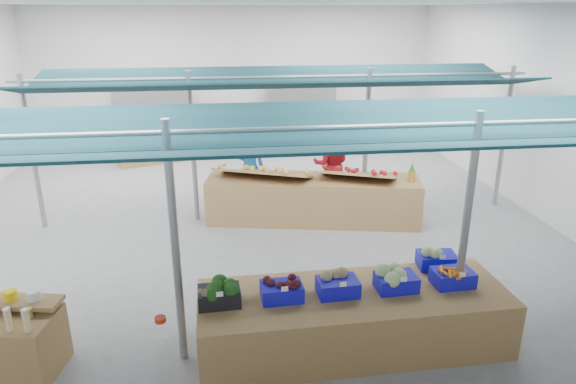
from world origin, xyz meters
The scene contains 22 objects.
floor centered at (0.00, 0.00, 0.00)m, with size 13.00×13.00×0.00m, color slate.
hall centered at (0.00, 1.44, 2.65)m, with size 13.00×13.00×13.00m.
pole_grid centered at (0.75, -1.75, 1.81)m, with size 10.00×4.60×3.00m.
awnings centered at (0.75, -1.75, 2.78)m, with size 9.50×7.08×0.30m.
back_shelving_left centered at (-2.50, 6.00, 1.00)m, with size 2.00×0.50×2.00m, color #B23F33.
back_shelving_right centered at (2.00, 6.00, 1.00)m, with size 2.00×0.50×2.00m, color #B23F33.
veg_counter centered at (1.14, -4.00, 0.38)m, with size 3.87×1.29×0.75m, color olive.
fruit_counter centered at (1.35, 0.13, 0.45)m, with size 4.22×1.01×0.90m, color olive.
far_counter centered at (-0.94, 5.59, 0.46)m, with size 5.11×1.02×0.92m, color olive.
vendor_left centered at (0.15, 1.23, 0.84)m, with size 0.62×0.40×1.69m, color #18639F.
vendor_right centered at (1.95, 1.23, 0.84)m, with size 0.82×0.64×1.69m, color maroon.
crate_broccoli centered at (-0.53, -4.04, 0.91)m, with size 0.52×0.41×0.35m.
crate_beets centered at (0.22, -4.02, 0.89)m, with size 0.52×0.41×0.29m.
crate_celeriac centered at (0.92, -4.01, 0.90)m, with size 0.52×0.41×0.31m.
crate_cabbage centered at (1.67, -3.99, 0.91)m, with size 0.52×0.41×0.35m.
crate_carrots centered at (2.43, -3.97, 0.86)m, with size 0.52×0.41×0.29m.
sparrow centered at (-0.70, -4.18, 1.00)m, with size 0.12×0.09×0.11m.
pole_ribbon centered at (-1.12, -4.83, 1.08)m, with size 0.12×0.12×0.28m.
apple_heap_yellow centered at (0.34, 0.22, 1.07)m, with size 2.02×1.37×0.27m.
apple_heap_red centered at (2.16, -0.14, 1.07)m, with size 1.65×1.22×0.27m.
pineapple centered at (3.20, -0.34, 1.09)m, with size 0.14×0.14×0.39m.
crate_extra centered at (2.41, -3.48, 0.90)m, with size 0.53×0.43×0.32m.
Camera 1 is at (-0.40, -9.44, 4.08)m, focal length 32.00 mm.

